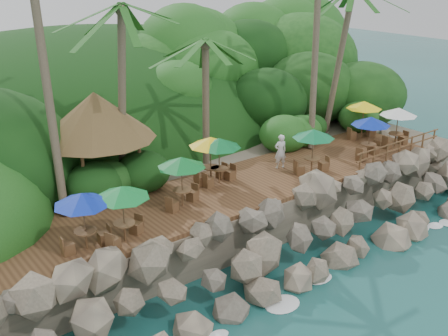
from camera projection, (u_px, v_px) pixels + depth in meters
ground at (313, 288)px, 21.88m from camera, size 140.00×140.00×0.00m
land_base at (126, 157)px, 33.33m from camera, size 32.00×25.20×2.10m
jungle_hill at (79, 142)px, 39.26m from camera, size 44.80×28.00×15.40m
seawall at (281, 244)px, 22.94m from camera, size 29.00×4.00×2.30m
terrace at (224, 191)px, 25.52m from camera, size 26.00×5.00×0.20m
jungle_foliage at (135, 177)px, 32.97m from camera, size 44.00×16.00×12.00m
foam_line at (308, 284)px, 22.09m from camera, size 25.20×0.80×0.06m
palapa at (95, 116)px, 24.70m from camera, size 5.50×5.50×4.60m
dining_clusters at (268, 144)px, 25.87m from camera, size 21.42×4.90×2.30m
railing at (400, 147)px, 29.35m from camera, size 7.20×0.10×1.00m
waiter at (280, 152)px, 27.78m from camera, size 0.77×0.63×1.83m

